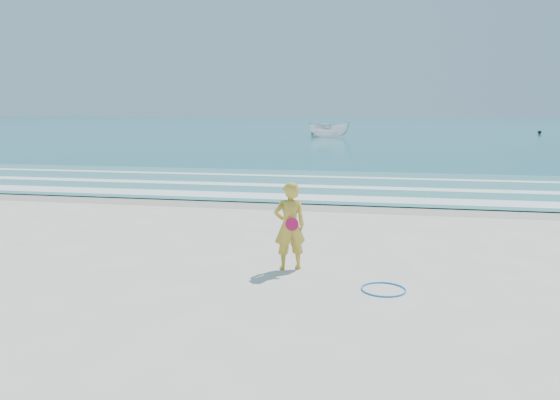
# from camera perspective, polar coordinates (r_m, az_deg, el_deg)

# --- Properties ---
(ground) EXTENTS (400.00, 400.00, 0.00)m
(ground) POSITION_cam_1_polar(r_m,az_deg,el_deg) (10.30, -3.63, -9.18)
(ground) COLOR silver
(ground) RESTS_ON ground
(wet_sand) EXTENTS (400.00, 2.40, 0.00)m
(wet_sand) POSITION_cam_1_polar(r_m,az_deg,el_deg) (18.89, 3.34, -0.52)
(wet_sand) COLOR #B2A893
(wet_sand) RESTS_ON ground
(ocean) EXTENTS (400.00, 190.00, 0.04)m
(ocean) POSITION_cam_1_polar(r_m,az_deg,el_deg) (114.50, 9.99, 7.79)
(ocean) COLOR #19727F
(ocean) RESTS_ON ground
(shallow) EXTENTS (400.00, 10.00, 0.01)m
(shallow) POSITION_cam_1_polar(r_m,az_deg,el_deg) (23.78, 4.99, 1.66)
(shallow) COLOR #59B7AD
(shallow) RESTS_ON ocean
(foam_near) EXTENTS (400.00, 1.40, 0.01)m
(foam_near) POSITION_cam_1_polar(r_m,az_deg,el_deg) (20.15, 3.84, 0.26)
(foam_near) COLOR white
(foam_near) RESTS_ON shallow
(foam_mid) EXTENTS (400.00, 0.90, 0.01)m
(foam_mid) POSITION_cam_1_polar(r_m,az_deg,el_deg) (22.99, 4.77, 1.41)
(foam_mid) COLOR white
(foam_mid) RESTS_ON shallow
(foam_far) EXTENTS (400.00, 0.60, 0.01)m
(foam_far) POSITION_cam_1_polar(r_m,az_deg,el_deg) (26.25, 5.58, 2.41)
(foam_far) COLOR white
(foam_far) RESTS_ON shallow
(hoop) EXTENTS (1.07, 1.07, 0.03)m
(hoop) POSITION_cam_1_polar(r_m,az_deg,el_deg) (10.35, 10.76, -9.16)
(hoop) COLOR #0C7BE2
(hoop) RESTS_ON ground
(boat) EXTENTS (4.99, 2.31, 1.86)m
(boat) POSITION_cam_1_polar(r_m,az_deg,el_deg) (62.20, 5.17, 7.39)
(boat) COLOR white
(boat) RESTS_ON ocean
(buoy) EXTENTS (0.46, 0.46, 0.46)m
(buoy) POSITION_cam_1_polar(r_m,az_deg,el_deg) (77.75, 25.49, 6.42)
(buoy) COLOR black
(buoy) RESTS_ON ocean
(woman) EXTENTS (0.79, 0.68, 1.83)m
(woman) POSITION_cam_1_polar(r_m,az_deg,el_deg) (11.24, 1.02, -2.73)
(woman) COLOR gold
(woman) RESTS_ON ground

